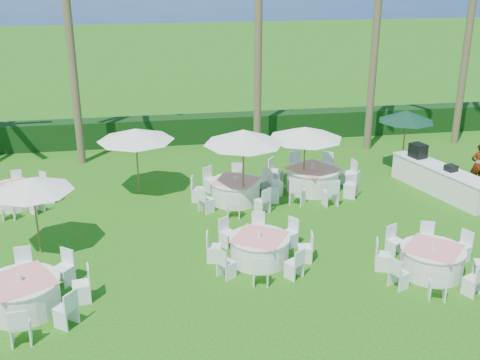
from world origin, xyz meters
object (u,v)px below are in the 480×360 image
object	(u,v)px
umbrella_d	(305,133)
umbrella_green	(407,116)
banquet_table_c	(432,260)
umbrella_a	(32,184)
umbrella_c	(136,135)
buffet_table	(439,179)
banquet_table_b	(259,248)
staff_person	(478,165)
umbrella_b	(243,137)
banquet_table_a	(22,294)
banquet_table_e	(235,190)
banquet_table_f	(313,179)
banquet_table_d	(13,195)

from	to	relation	value
umbrella_d	umbrella_green	size ratio (longest dim) A/B	1.08
banquet_table_c	umbrella_a	size ratio (longest dim) A/B	1.26
umbrella_c	umbrella_d	bearing A→B (deg)	-7.49
umbrella_d	buffet_table	size ratio (longest dim) A/B	0.62
banquet_table_b	buffet_table	world-z (taller)	buffet_table
staff_person	buffet_table	bearing A→B (deg)	21.75
umbrella_b	banquet_table_a	bearing A→B (deg)	-140.35
umbrella_a	umbrella_d	distance (m)	9.45
banquet_table_e	umbrella_green	bearing A→B (deg)	15.61
banquet_table_c	umbrella_b	world-z (taller)	umbrella_b
banquet_table_a	banquet_table_f	distance (m)	11.20
banquet_table_c	banquet_table_f	bearing A→B (deg)	103.57
umbrella_b	umbrella_green	xyz separation A→B (m)	(6.84, 2.56, -0.27)
buffet_table	staff_person	bearing A→B (deg)	15.10
banquet_table_f	umbrella_a	world-z (taller)	umbrella_a
umbrella_b	umbrella_c	bearing A→B (deg)	151.60
banquet_table_d	umbrella_c	xyz separation A→B (m)	(4.31, 0.38, 1.86)
umbrella_c	umbrella_d	size ratio (longest dim) A/B	1.01
banquet_table_c	umbrella_green	xyz separation A→B (m)	(2.52, 7.80, 1.87)
banquet_table_d	staff_person	size ratio (longest dim) A/B	1.73
banquet_table_b	umbrella_c	world-z (taller)	umbrella_c
banquet_table_b	umbrella_green	xyz separation A→B (m)	(7.02, 6.34, 1.88)
banquet_table_a	umbrella_d	distance (m)	11.03
banquet_table_c	banquet_table_f	world-z (taller)	banquet_table_f
banquet_table_a	banquet_table_e	distance (m)	8.55
banquet_table_f	banquet_table_b	bearing A→B (deg)	-120.81
banquet_table_a	banquet_table_d	size ratio (longest dim) A/B	1.17
banquet_table_d	buffet_table	bearing A→B (deg)	-4.92
banquet_table_f	umbrella_b	bearing A→B (deg)	-157.09
banquet_table_e	staff_person	distance (m)	9.18
banquet_table_e	banquet_table_f	size ratio (longest dim) A/B	0.91
banquet_table_b	buffet_table	xyz separation A→B (m)	(7.43, 4.00, 0.13)
banquet_table_b	staff_person	distance (m)	10.22
umbrella_d	buffet_table	bearing A→B (deg)	-10.56
umbrella_c	staff_person	size ratio (longest dim) A/B	1.69
banquet_table_c	banquet_table_e	distance (m)	7.37
banquet_table_b	banquet_table_c	size ratio (longest dim) A/B	1.01
umbrella_b	staff_person	xyz separation A→B (m)	(9.00, 0.69, -1.73)
umbrella_d	staff_person	bearing A→B (deg)	-3.75
banquet_table_c	umbrella_b	size ratio (longest dim) A/B	1.07
banquet_table_e	staff_person	size ratio (longest dim) A/B	1.92
umbrella_c	staff_person	world-z (taller)	umbrella_c
staff_person	banquet_table_b	bearing A→B (deg)	32.62
banquet_table_f	umbrella_d	xyz separation A→B (m)	(-0.36, -0.05, 1.78)
umbrella_a	banquet_table_e	bearing A→B (deg)	24.72
banquet_table_d	umbrella_d	world-z (taller)	umbrella_d
banquet_table_b	banquet_table_d	bearing A→B (deg)	145.27
banquet_table_c	umbrella_c	bearing A→B (deg)	137.68
umbrella_green	buffet_table	distance (m)	2.95
banquet_table_d	umbrella_green	size ratio (longest dim) A/B	1.12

